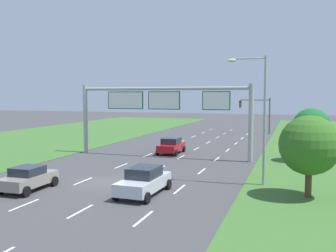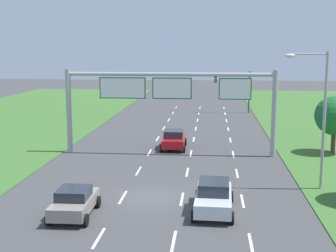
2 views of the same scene
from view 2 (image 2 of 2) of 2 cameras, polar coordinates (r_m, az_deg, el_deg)
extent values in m
plane|color=#424244|center=(27.77, -1.94, -8.79)|extent=(200.00, 200.00, 0.00)
cube|color=white|center=(22.55, -8.45, -13.35)|extent=(0.14, 2.40, 0.01)
cube|color=white|center=(28.04, -5.53, -8.64)|extent=(0.14, 2.40, 0.01)
cube|color=white|center=(33.70, -3.62, -5.48)|extent=(0.14, 2.40, 0.01)
cube|color=white|center=(39.47, -2.27, -3.23)|extent=(0.14, 2.40, 0.01)
cube|color=white|center=(45.29, -1.28, -1.55)|extent=(0.14, 2.40, 0.01)
cube|color=white|center=(51.16, -0.51, -0.26)|extent=(0.14, 2.40, 0.01)
cube|color=white|center=(57.05, 0.10, 0.76)|extent=(0.14, 2.40, 0.01)
cube|color=white|center=(62.97, 0.59, 1.60)|extent=(0.14, 2.40, 0.01)
cube|color=white|center=(68.89, 1.00, 2.29)|extent=(0.14, 2.40, 0.01)
cube|color=white|center=(22.02, 0.70, -13.82)|extent=(0.14, 2.40, 0.01)
cube|color=white|center=(27.62, 1.71, -8.89)|extent=(0.14, 2.40, 0.01)
cube|color=white|center=(33.35, 2.36, -5.63)|extent=(0.14, 2.40, 0.01)
cube|color=white|center=(39.17, 2.82, -3.33)|extent=(0.14, 2.40, 0.01)
cube|color=white|center=(45.03, 3.15, -1.63)|extent=(0.14, 2.40, 0.01)
cube|color=white|center=(50.93, 3.41, -0.32)|extent=(0.14, 2.40, 0.01)
cube|color=white|center=(56.85, 3.61, 0.71)|extent=(0.14, 2.40, 0.01)
cube|color=white|center=(62.78, 3.78, 1.55)|extent=(0.14, 2.40, 0.01)
cube|color=white|center=(68.72, 3.91, 2.25)|extent=(0.14, 2.40, 0.01)
cube|color=white|center=(22.04, 10.09, -13.95)|extent=(0.14, 2.40, 0.01)
cube|color=white|center=(27.63, 9.06, -8.99)|extent=(0.14, 2.40, 0.01)
cube|color=white|center=(33.37, 8.41, -5.72)|extent=(0.14, 2.40, 0.01)
cube|color=white|center=(39.18, 7.95, -3.41)|extent=(0.14, 2.40, 0.01)
cube|color=white|center=(45.04, 7.61, -1.70)|extent=(0.14, 2.40, 0.01)
cube|color=white|center=(50.94, 7.35, -0.38)|extent=(0.14, 2.40, 0.01)
cube|color=white|center=(56.85, 7.14, 0.66)|extent=(0.14, 2.40, 0.01)
cube|color=white|center=(62.79, 6.97, 1.50)|extent=(0.14, 2.40, 0.01)
cube|color=white|center=(68.73, 6.83, 2.20)|extent=(0.14, 2.40, 0.01)
cube|color=red|center=(40.78, 0.71, -1.85)|extent=(1.94, 4.05, 0.69)
cube|color=#232833|center=(40.70, 0.71, -0.93)|extent=(1.68, 2.03, 0.61)
cylinder|color=black|center=(42.34, -0.46, -1.90)|extent=(0.23, 0.64, 0.64)
cylinder|color=black|center=(42.23, 2.12, -1.94)|extent=(0.23, 0.64, 0.64)
cylinder|color=black|center=(39.50, -0.81, -2.74)|extent=(0.23, 0.64, 0.64)
cylinder|color=black|center=(39.38, 1.96, -2.78)|extent=(0.23, 0.64, 0.64)
cube|color=silver|center=(25.54, 5.59, -8.89)|extent=(2.02, 4.56, 0.71)
cube|color=#232833|center=(25.44, 5.62, -7.38)|extent=(1.67, 2.14, 0.63)
cylinder|color=black|center=(27.30, 3.63, -8.43)|extent=(0.24, 0.65, 0.64)
cylinder|color=black|center=(27.26, 7.72, -8.52)|extent=(0.24, 0.65, 0.64)
cylinder|color=black|center=(24.09, 3.13, -10.91)|extent=(0.24, 0.65, 0.64)
cylinder|color=black|center=(24.05, 7.79, -11.03)|extent=(0.24, 0.65, 0.64)
cube|color=gray|center=(25.28, -11.34, -9.30)|extent=(1.90, 3.95, 0.66)
cube|color=#232833|center=(25.04, -11.42, -8.05)|extent=(1.62, 1.81, 0.53)
cylinder|color=black|center=(26.91, -12.45, -8.91)|extent=(0.23, 0.64, 0.64)
cylinder|color=black|center=(26.45, -8.54, -9.11)|extent=(0.23, 0.64, 0.64)
cylinder|color=black|center=(24.39, -14.35, -10.95)|extent=(0.23, 0.64, 0.64)
cylinder|color=black|center=(23.88, -10.03, -11.24)|extent=(0.23, 0.64, 0.64)
cylinder|color=#9EA0A5|center=(39.71, -11.98, 1.77)|extent=(0.44, 0.44, 7.00)
cylinder|color=#9EA0A5|center=(38.26, 12.82, 1.46)|extent=(0.44, 0.44, 7.00)
cylinder|color=#9EA0A5|center=(37.77, 0.19, 6.32)|extent=(16.80, 0.32, 0.32)
cube|color=#0C5B28|center=(38.39, -5.56, 4.64)|extent=(3.79, 0.12, 1.73)
cube|color=white|center=(38.32, -5.58, 4.63)|extent=(3.63, 0.01, 1.57)
cube|color=#0C5B28|center=(37.83, 0.49, 4.61)|extent=(3.19, 0.12, 1.73)
cube|color=white|center=(37.77, 0.48, 4.61)|extent=(3.03, 0.01, 1.57)
cube|color=#0C5B28|center=(37.75, 8.18, 4.51)|extent=(2.60, 0.12, 1.73)
cube|color=white|center=(37.69, 8.18, 4.50)|extent=(2.44, 0.01, 1.57)
cylinder|color=#47494F|center=(63.71, 9.86, 4.08)|extent=(0.20, 0.20, 5.60)
cylinder|color=#47494F|center=(63.39, 7.88, 6.33)|extent=(4.50, 0.14, 0.14)
cube|color=black|center=(63.37, 5.83, 5.78)|extent=(0.32, 0.36, 1.10)
sphere|color=red|center=(63.14, 5.84, 6.10)|extent=(0.22, 0.22, 0.22)
sphere|color=orange|center=(63.17, 5.83, 5.77)|extent=(0.22, 0.22, 0.22)
sphere|color=green|center=(63.19, 5.82, 5.43)|extent=(0.22, 0.22, 0.22)
cylinder|color=#9EA0A5|center=(29.95, 18.49, 0.44)|extent=(0.18, 0.18, 8.50)
cylinder|color=#9EA0A5|center=(29.38, 16.81, 8.40)|extent=(2.20, 0.10, 0.10)
ellipsoid|color=silver|center=(29.18, 14.66, 8.29)|extent=(0.64, 0.32, 0.24)
cylinder|color=#513823|center=(41.11, 19.49, -1.85)|extent=(0.36, 0.36, 1.99)
sphere|color=#1C622C|center=(40.75, 19.66, 1.21)|extent=(3.26, 3.26, 3.26)
camera|label=1|loc=(9.90, 69.33, -13.32)|focal=40.00mm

